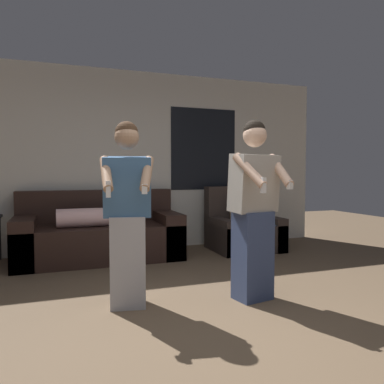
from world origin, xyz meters
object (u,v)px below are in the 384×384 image
(person_right, at_px, (254,210))
(person_left, at_px, (127,214))
(armchair, at_px, (243,229))
(couch, at_px, (100,235))

(person_right, bearing_deg, person_left, 169.93)
(armchair, height_order, person_left, person_left)
(person_left, xyz_separation_m, person_right, (1.13, -0.20, 0.02))
(armchair, bearing_deg, person_left, -138.33)
(armchair, height_order, person_right, person_right)
(armchair, relative_size, person_left, 0.61)
(person_left, bearing_deg, armchair, 41.67)
(couch, height_order, person_left, person_left)
(armchair, bearing_deg, couch, 177.92)
(couch, bearing_deg, person_right, -61.29)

